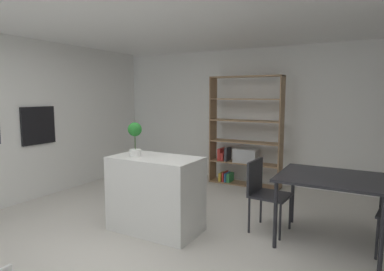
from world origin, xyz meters
name	(u,v)px	position (x,y,z in m)	size (l,w,h in m)	color
ground_plane	(150,240)	(0.00, 0.00, 0.00)	(8.98, 8.98, 0.00)	beige
ceiling_slab	(146,9)	(0.00, 0.00, 2.61)	(6.54, 6.42, 0.06)	white
back_partition	(246,116)	(0.00, 3.18, 1.29)	(6.54, 0.06, 2.58)	white
built_in_oven	(38,125)	(-2.54, 0.43, 1.21)	(0.06, 0.59, 0.61)	black
kitchen_island	(156,194)	(-0.11, 0.27, 0.47)	(1.11, 0.63, 0.94)	white
potted_plant_on_island	(135,136)	(-0.34, 0.19, 1.20)	(0.17, 0.17, 0.43)	white
open_bookshelf	(243,141)	(0.08, 2.82, 0.83)	(1.36, 0.30, 2.04)	#997551
dining_table	(331,183)	(1.84, 0.95, 0.71)	(1.14, 0.97, 0.79)	#232328
dining_chair_island_side	(263,188)	(1.06, 0.95, 0.53)	(0.48, 0.48, 0.88)	#232328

